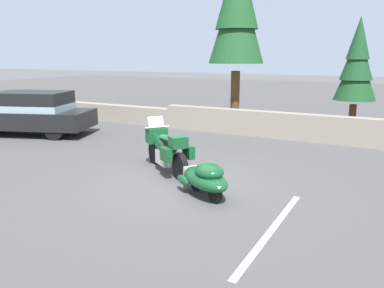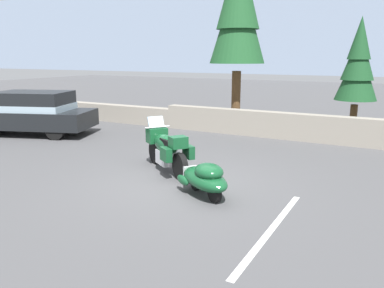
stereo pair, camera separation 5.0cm
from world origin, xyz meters
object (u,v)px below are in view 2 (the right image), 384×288
Objects in this scene: suv_at_left_edge at (31,112)px; pine_tree_secondary at (358,63)px; car_shaped_trailer at (205,178)px; pine_tree_tall at (238,1)px; touring_motorcycle at (167,148)px.

suv_at_left_edge is 1.21× the size of pine_tree_secondary.
car_shaped_trailer is 0.39× the size of suv_at_left_edge.
car_shaped_trailer is 9.65m from pine_tree_tall.
touring_motorcycle is 0.46× the size of pine_tree_secondary.
touring_motorcycle reaches higher than car_shaped_trailer.
pine_tree_secondary is at bearing 61.03° from touring_motorcycle.
suv_at_left_edge is (-8.86, 2.85, 0.43)m from car_shaped_trailer.
car_shaped_trailer is 8.46m from pine_tree_secondary.
suv_at_left_edge reaches higher than touring_motorcycle.
suv_at_left_edge is (-7.14, 1.66, 0.22)m from touring_motorcycle.
pine_tree_secondary is at bearing 75.81° from car_shaped_trailer.
car_shaped_trailer is at bearing -71.96° from pine_tree_tall.
car_shaped_trailer is 9.32m from suv_at_left_edge.
pine_tree_tall is (-2.62, 8.03, 4.66)m from car_shaped_trailer.
suv_at_left_edge is 0.64× the size of pine_tree_tall.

